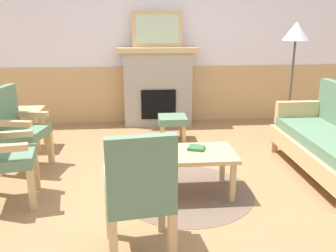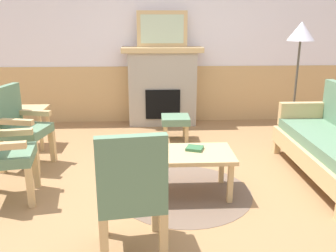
{
  "view_description": "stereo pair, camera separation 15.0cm",
  "coord_description": "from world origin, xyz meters",
  "views": [
    {
      "loc": [
        -0.33,
        -3.52,
        1.7
      ],
      "look_at": [
        0.0,
        0.35,
        0.55
      ],
      "focal_mm": 38.39,
      "sensor_mm": 36.0,
      "label": 1
    },
    {
      "loc": [
        -0.18,
        -3.53,
        1.7
      ],
      "look_at": [
        0.0,
        0.35,
        0.55
      ],
      "focal_mm": 38.39,
      "sensor_mm": 36.0,
      "label": 2
    }
  ],
  "objects": [
    {
      "name": "armchair_near_fireplace",
      "position": [
        -1.73,
        0.57,
        0.54
      ],
      "size": [
        0.57,
        0.57,
        0.98
      ],
      "color": "tan",
      "rests_on": "ground_plane"
    },
    {
      "name": "footstool",
      "position": [
        0.16,
        1.48,
        0.28
      ],
      "size": [
        0.4,
        0.4,
        0.36
      ],
      "color": "tan",
      "rests_on": "ground_plane"
    },
    {
      "name": "couch",
      "position": [
        1.82,
        0.04,
        0.4
      ],
      "size": [
        0.7,
        1.8,
        0.98
      ],
      "color": "tan",
      "rests_on": "ground_plane"
    },
    {
      "name": "book_on_table",
      "position": [
        0.25,
        -0.13,
        0.46
      ],
      "size": [
        0.2,
        0.19,
        0.03
      ],
      "primitive_type": "cube",
      "rotation": [
        0.0,
        0.0,
        -0.33
      ],
      "color": "#33663D",
      "rests_on": "coffee_table"
    },
    {
      "name": "wall_back",
      "position": [
        0.0,
        2.6,
        1.31
      ],
      "size": [
        7.2,
        0.14,
        2.7
      ],
      "color": "white",
      "rests_on": "ground_plane"
    },
    {
      "name": "fireplace",
      "position": [
        0.0,
        2.35,
        0.65
      ],
      "size": [
        1.3,
        0.44,
        1.28
      ],
      "color": "#A39989",
      "rests_on": "ground_plane"
    },
    {
      "name": "coffee_table",
      "position": [
        0.14,
        -0.2,
        0.39
      ],
      "size": [
        0.96,
        0.56,
        0.44
      ],
      "color": "tan",
      "rests_on": "ground_plane"
    },
    {
      "name": "round_rug",
      "position": [
        0.14,
        -0.2,
        0.0
      ],
      "size": [
        1.38,
        1.38,
        0.01
      ],
      "primitive_type": "cylinder",
      "color": "brown",
      "rests_on": "ground_plane"
    },
    {
      "name": "ground_plane",
      "position": [
        0.0,
        0.0,
        0.0
      ],
      "size": [
        14.0,
        14.0,
        0.0
      ],
      "primitive_type": "plane",
      "color": "#997047"
    },
    {
      "name": "framed_picture",
      "position": [
        0.0,
        2.35,
        1.56
      ],
      "size": [
        0.8,
        0.04,
        0.56
      ],
      "color": "tan",
      "rests_on": "fireplace"
    },
    {
      "name": "side_table",
      "position": [
        -1.85,
        1.29,
        0.43
      ],
      "size": [
        0.44,
        0.44,
        0.55
      ],
      "color": "tan",
      "rests_on": "ground_plane"
    },
    {
      "name": "floor_lamp_by_couch",
      "position": [
        1.83,
        1.33,
        1.45
      ],
      "size": [
        0.36,
        0.36,
        1.68
      ],
      "color": "#332D28",
      "rests_on": "ground_plane"
    },
    {
      "name": "armchair_front_left",
      "position": [
        -0.33,
        -1.18,
        0.54
      ],
      "size": [
        0.54,
        0.54,
        0.98
      ],
      "color": "tan",
      "rests_on": "ground_plane"
    }
  ]
}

